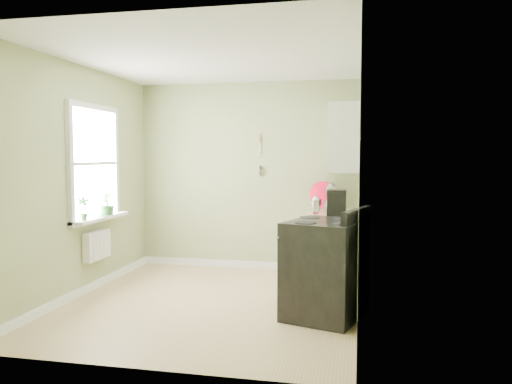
% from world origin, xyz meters
% --- Properties ---
extents(floor, '(3.20, 3.60, 0.02)m').
position_xyz_m(floor, '(0.00, 0.00, -0.01)').
color(floor, tan).
rests_on(floor, ground).
extents(ceiling, '(3.20, 3.60, 0.02)m').
position_xyz_m(ceiling, '(0.00, 0.00, 2.71)').
color(ceiling, white).
rests_on(ceiling, wall_back).
extents(wall_back, '(3.20, 0.02, 2.70)m').
position_xyz_m(wall_back, '(0.00, 1.81, 1.35)').
color(wall_back, '#9AA570').
rests_on(wall_back, floor).
extents(wall_left, '(0.02, 3.60, 2.70)m').
position_xyz_m(wall_left, '(-1.61, 0.00, 1.35)').
color(wall_left, '#9AA570').
rests_on(wall_left, floor).
extents(wall_right, '(0.02, 3.60, 2.70)m').
position_xyz_m(wall_right, '(1.61, 0.00, 1.35)').
color(wall_right, '#9AA570').
rests_on(wall_right, floor).
extents(base_cabinets, '(0.60, 1.60, 0.87)m').
position_xyz_m(base_cabinets, '(1.30, 1.00, 0.43)').
color(base_cabinets, white).
rests_on(base_cabinets, floor).
extents(countertop, '(0.64, 1.60, 0.04)m').
position_xyz_m(countertop, '(1.29, 1.00, 0.89)').
color(countertop, '#D4B882').
rests_on(countertop, base_cabinets).
extents(upper_cabinets, '(0.35, 1.40, 0.80)m').
position_xyz_m(upper_cabinets, '(1.43, 1.10, 1.85)').
color(upper_cabinets, white).
rests_on(upper_cabinets, wall_right).
extents(window, '(0.06, 1.14, 1.44)m').
position_xyz_m(window, '(-1.58, 0.30, 1.55)').
color(window, white).
rests_on(window, wall_left).
extents(window_sill, '(0.18, 1.14, 0.04)m').
position_xyz_m(window_sill, '(-1.51, 0.30, 0.88)').
color(window_sill, white).
rests_on(window_sill, wall_left).
extents(radiator, '(0.12, 0.50, 0.35)m').
position_xyz_m(radiator, '(-1.54, 0.25, 0.55)').
color(radiator, white).
rests_on(radiator, wall_left).
extents(wall_utensils, '(0.02, 0.14, 0.58)m').
position_xyz_m(wall_utensils, '(0.20, 1.78, 1.56)').
color(wall_utensils, '#D4B882').
rests_on(wall_utensils, wall_back).
extents(stove, '(0.92, 0.97, 1.12)m').
position_xyz_m(stove, '(1.28, -0.23, 0.50)').
color(stove, black).
rests_on(stove, floor).
extents(stand_mixer, '(0.20, 0.32, 0.37)m').
position_xyz_m(stand_mixer, '(1.24, 1.31, 1.07)').
color(stand_mixer, '#B2B2B7').
rests_on(stand_mixer, countertop).
extents(kettle, '(0.21, 0.12, 0.21)m').
position_xyz_m(kettle, '(1.05, 1.21, 1.01)').
color(kettle, silver).
rests_on(kettle, countertop).
extents(coffee_maker, '(0.21, 0.23, 0.36)m').
position_xyz_m(coffee_maker, '(1.36, 0.30, 1.08)').
color(coffee_maker, black).
rests_on(coffee_maker, countertop).
extents(red_tray, '(0.37, 0.20, 0.38)m').
position_xyz_m(red_tray, '(1.09, 1.72, 1.10)').
color(red_tray, '#B7001C').
rests_on(red_tray, countertop).
extents(jar, '(0.07, 0.07, 0.07)m').
position_xyz_m(jar, '(1.11, 0.50, 0.95)').
color(jar, '#C4BA98').
rests_on(jar, countertop).
extents(plant_a, '(0.18, 0.17, 0.29)m').
position_xyz_m(plant_a, '(-1.50, -0.10, 1.04)').
color(plant_a, '#326F2F').
rests_on(plant_a, window_sill).
extents(plant_b, '(0.18, 0.19, 0.29)m').
position_xyz_m(plant_b, '(-1.50, 0.39, 1.04)').
color(plant_b, '#326F2F').
rests_on(plant_b, window_sill).
extents(plant_c, '(0.19, 0.19, 0.29)m').
position_xyz_m(plant_c, '(-1.50, 0.47, 1.04)').
color(plant_c, '#326F2F').
rests_on(plant_c, window_sill).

